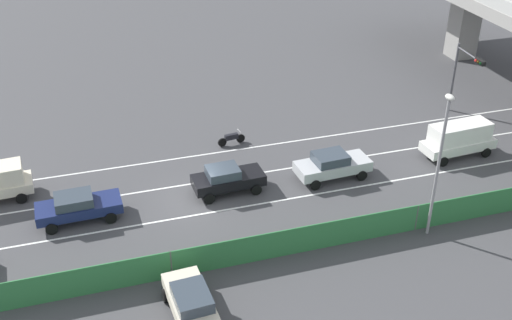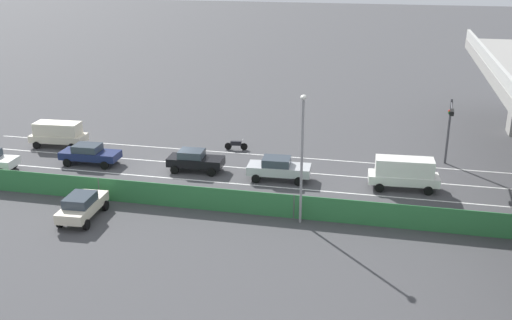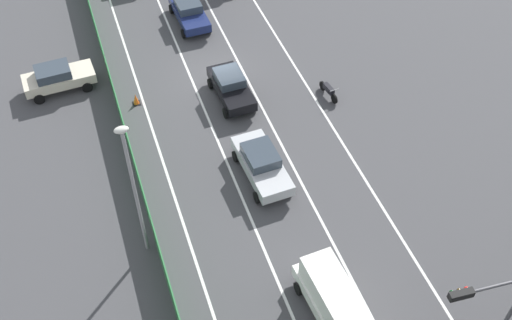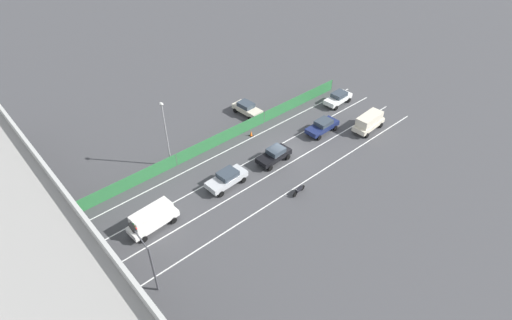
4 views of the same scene
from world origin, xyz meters
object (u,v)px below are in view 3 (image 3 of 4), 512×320
car_sedan_silver (262,163)px  car_van_white (334,301)px  parked_sedan_cream (58,77)px  traffic_cone (136,99)px  car_sedan_black (231,86)px  car_sedan_navy (189,11)px  motorcycle (329,90)px  street_lamp (133,182)px  traffic_light (494,301)px

car_sedan_silver → car_van_white: size_ratio=0.94×
parked_sedan_cream → traffic_cone: (-4.14, 2.87, -0.59)m
car_sedan_black → car_sedan_navy: bearing=-87.8°
car_sedan_black → parked_sedan_cream: 10.58m
car_sedan_navy → car_van_white: 24.07m
car_sedan_black → car_van_white: size_ratio=0.86×
car_van_white → motorcycle: 14.91m
car_sedan_silver → motorcycle: bearing=-141.5°
parked_sedan_cream → street_lamp: size_ratio=0.53×
car_sedan_navy → motorcycle: 11.96m
car_sedan_navy → traffic_cone: 8.94m
car_sedan_silver → parked_sedan_cream: size_ratio=1.08×
car_sedan_silver → motorcycle: 7.65m
traffic_cone → street_lamp: bearing=81.4°
car_sedan_navy → traffic_light: 27.92m
car_sedan_black → traffic_cone: bearing=-13.6°
car_van_white → traffic_cone: (5.36, -16.84, -0.95)m
street_lamp → traffic_cone: 11.60m
car_sedan_navy → car_sedan_silver: (0.02, 15.12, 0.04)m
motorcycle → car_sedan_silver: bearing=38.5°
motorcycle → street_lamp: size_ratio=0.24×
car_sedan_navy → street_lamp: (6.83, 17.80, 3.96)m
car_van_white → traffic_cone: bearing=-72.3°
parked_sedan_cream → traffic_cone: bearing=145.3°
car_sedan_navy → car_sedan_silver: size_ratio=0.99×
car_sedan_navy → traffic_cone: car_sedan_navy is taller
parked_sedan_cream → street_lamp: (-2.54, 13.43, 3.92)m
parked_sedan_cream → traffic_cone: size_ratio=6.08×
motorcycle → traffic_light: size_ratio=0.37×
traffic_light → parked_sedan_cream: bearing=-57.6°
car_van_white → street_lamp: size_ratio=0.61×
car_sedan_black → street_lamp: size_ratio=0.53×
car_sedan_navy → car_van_white: (-0.14, 24.07, 0.39)m
car_sedan_black → street_lamp: bearing=52.2°
car_sedan_silver → car_sedan_navy: bearing=-90.1°
car_van_white → motorcycle: size_ratio=2.56×
traffic_light → street_lamp: bearing=-38.4°
car_van_white → car_sedan_navy: bearing=-89.7°
car_sedan_silver → car_sedan_black: bearing=-93.1°
traffic_light → traffic_cone: 22.84m
car_sedan_navy → motorcycle: car_sedan_navy is taller
traffic_cone → car_van_white: bearing=107.7°
street_lamp → car_sedan_silver: bearing=-158.6°
parked_sedan_cream → street_lamp: 14.22m
street_lamp → car_van_white: bearing=138.0°
car_sedan_navy → traffic_cone: size_ratio=6.53×
street_lamp → motorcycle: bearing=-149.8°
car_sedan_silver → car_van_white: 8.95m
traffic_light → car_sedan_black: bearing=-75.5°
parked_sedan_cream → traffic_cone: 5.07m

